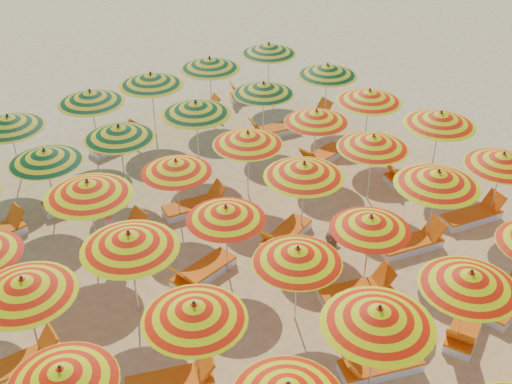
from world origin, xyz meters
TOP-DOWN VIEW (x-y plane):
  - ground at (0.00, 0.00)m, footprint 120.00×120.00m
  - umbrella_8 at (-1.17, -4.60)m, footprint 2.14×2.14m
  - umbrella_9 at (1.10, -4.93)m, footprint 2.60×2.60m
  - umbrella_12 at (-6.21, -2.20)m, footprint 2.44×2.44m
  - umbrella_13 at (-3.67, -2.35)m, footprint 2.59×2.59m
  - umbrella_14 at (-0.99, -2.18)m, footprint 2.39×2.39m
  - umbrella_15 at (1.11, -2.27)m, footprint 2.45×2.45m
  - umbrella_16 at (3.52, -2.19)m, footprint 2.67×2.67m
  - umbrella_17 at (5.81, -2.49)m, footprint 2.36×2.36m
  - umbrella_18 at (-5.91, 0.22)m, footprint 2.07×2.07m
  - umbrella_19 at (-3.63, 0.19)m, footprint 2.65×2.65m
  - umbrella_20 at (-1.23, 0.05)m, footprint 2.29×2.29m
  - umbrella_21 at (1.28, 0.19)m, footprint 2.70×2.70m
  - umbrella_22 at (3.83, 0.22)m, footprint 2.62×2.62m
  - umbrella_23 at (6.21, -0.13)m, footprint 2.15×2.15m
  - umbrella_25 at (-3.41, 2.61)m, footprint 2.31×2.31m
  - umbrella_26 at (-0.99, 2.59)m, footprint 2.38×2.38m
  - umbrella_27 at (1.28, 2.51)m, footprint 1.99×1.99m
  - umbrella_28 at (3.78, 2.45)m, footprint 2.21×2.21m
  - umbrella_29 at (5.84, 2.29)m, footprint 2.25×2.25m
  - umbrella_31 at (-3.50, 5.05)m, footprint 2.53×2.53m
  - umbrella_32 at (-1.36, 4.99)m, footprint 2.59×2.59m
  - umbrella_33 at (1.08, 4.79)m, footprint 2.53×2.53m
  - umbrella_34 at (3.73, 4.89)m, footprint 2.55×2.55m
  - umbrella_35 at (6.28, 4.64)m, footprint 2.39×2.39m
  - umbrella_37 at (-3.59, 7.42)m, footprint 2.51×2.51m
  - umbrella_38 at (-1.00, 7.49)m, footprint 2.70×2.70m
  - umbrella_39 at (1.11, 7.47)m, footprint 2.27×2.27m
  - umbrella_40 at (3.43, 7.48)m, footprint 2.58×2.58m
  - umbrella_41 at (6.03, 7.47)m, footprint 2.30×2.30m
  - lounger_3 at (-0.67, -4.38)m, footprint 1.82×1.18m
  - lounger_4 at (1.60, -4.81)m, footprint 1.82×1.22m
  - lounger_5 at (3.09, -4.89)m, footprint 1.81×0.87m
  - lounger_7 at (-4.17, -2.18)m, footprint 1.82×1.20m
  - lounger_8 at (0.61, -2.53)m, footprint 1.83×1.14m
  - lounger_9 at (3.02, -2.10)m, footprint 1.82×1.01m
  - lounger_10 at (5.31, -2.29)m, footprint 1.82×0.98m
  - lounger_11 at (-6.41, 0.08)m, footprint 1.76×0.66m
  - lounger_12 at (-1.83, 0.26)m, footprint 1.81×0.86m
  - lounger_13 at (0.69, 0.16)m, footprint 1.83×1.08m
  - lounger_14 at (5.62, 0.13)m, footprint 1.83×1.04m
  - lounger_15 at (-5.67, 2.03)m, footprint 1.81×0.88m
  - lounger_16 at (-2.81, 2.73)m, footprint 1.78×0.74m
  - lounger_17 at (-0.39, 2.75)m, footprint 1.81×0.91m
  - lounger_18 at (4.28, 2.62)m, footprint 1.80×0.84m
  - lounger_20 at (-2.90, 5.05)m, footprint 1.78×0.75m
  - lounger_21 at (4.23, 4.96)m, footprint 1.82×0.93m
  - lounger_22 at (5.78, 4.88)m, footprint 1.77×0.69m
  - lounger_24 at (-0.41, 7.37)m, footprint 1.79×0.80m
  - lounger_25 at (2.93, 7.71)m, footprint 1.82×1.02m
  - lounger_26 at (5.43, 7.70)m, footprint 1.82×1.22m
  - beachgoer_a at (-3.29, 1.91)m, footprint 0.65×0.64m
  - beachgoer_b at (0.50, -1.74)m, footprint 0.86×0.76m

SIDE VIEW (x-z plane):
  - ground at x=0.00m, z-range 0.00..0.00m
  - lounger_3 at x=-0.67m, z-range -0.19..0.50m
  - lounger_4 at x=1.60m, z-range -0.19..0.50m
  - lounger_5 at x=3.09m, z-range -0.19..0.50m
  - lounger_7 at x=-4.17m, z-range -0.19..0.50m
  - lounger_8 at x=0.61m, z-range -0.19..0.50m
  - lounger_9 at x=3.02m, z-range -0.19..0.50m
  - lounger_10 at x=5.31m, z-range -0.19..0.50m
  - lounger_11 at x=-6.41m, z-range -0.19..0.50m
  - lounger_12 at x=-1.83m, z-range -0.19..0.50m
  - lounger_13 at x=0.69m, z-range -0.19..0.50m
  - lounger_14 at x=5.62m, z-range -0.19..0.50m
  - lounger_15 at x=-5.67m, z-range -0.19..0.50m
  - lounger_16 at x=-2.81m, z-range -0.19..0.50m
  - lounger_17 at x=-0.39m, z-range -0.19..0.50m
  - lounger_18 at x=4.28m, z-range -0.19..0.50m
  - lounger_20 at x=-2.90m, z-range -0.19..0.50m
  - lounger_21 at x=4.23m, z-range -0.19..0.50m
  - lounger_22 at x=5.78m, z-range -0.19..0.50m
  - lounger_24 at x=-0.41m, z-range -0.19..0.50m
  - lounger_25 at x=2.93m, z-range -0.19..0.50m
  - lounger_26 at x=5.43m, z-range -0.19..0.50m
  - beachgoer_b at x=0.50m, z-range 0.00..1.48m
  - beachgoer_a at x=-3.29m, z-range 0.00..1.51m
  - umbrella_26 at x=-0.99m, z-range 0.75..2.71m
  - umbrella_15 at x=1.11m, z-range 0.75..2.72m
  - umbrella_20 at x=-1.23m, z-range 0.75..2.73m
  - umbrella_28 at x=3.78m, z-range 0.77..2.79m
  - umbrella_12 at x=-6.21m, z-range 0.77..2.79m
  - umbrella_14 at x=-0.99m, z-range 0.77..2.81m
  - umbrella_31 at x=-3.50m, z-range 0.78..2.83m
  - umbrella_17 at x=5.81m, z-range 0.79..2.85m
  - umbrella_27 at x=1.28m, z-range 0.79..2.88m
  - umbrella_34 at x=3.73m, z-range 0.80..2.90m
  - umbrella_22 at x=3.83m, z-range 0.80..2.90m
  - umbrella_32 at x=-1.36m, z-range 0.80..2.92m
  - umbrella_9 at x=1.10m, z-range 0.81..2.92m
  - umbrella_13 at x=-3.67m, z-range 0.81..2.93m
  - umbrella_37 at x=-3.59m, z-range 0.82..2.98m
  - umbrella_41 at x=6.03m, z-range 0.82..2.99m
  - umbrella_35 at x=6.28m, z-range 0.83..3.00m
  - umbrella_18 at x=-5.91m, z-range 0.83..3.00m
  - umbrella_21 at x=1.28m, z-range 0.83..3.01m
  - umbrella_29 at x=5.84m, z-range 0.83..3.01m
  - umbrella_38 at x=-1.00m, z-range 0.84..3.04m
  - umbrella_23 at x=6.21m, z-range 0.85..3.08m
  - umbrella_33 at x=1.08m, z-range 0.85..3.08m
  - umbrella_40 at x=3.43m, z-range 0.85..3.08m
  - umbrella_16 at x=3.52m, z-range 0.85..3.09m
  - umbrella_19 at x=-3.63m, z-range 0.85..3.10m
  - umbrella_39 at x=1.11m, z-range 0.85..3.10m
  - umbrella_8 at x=-1.17m, z-range 0.86..3.10m
  - umbrella_25 at x=-3.41m, z-range 0.86..3.11m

